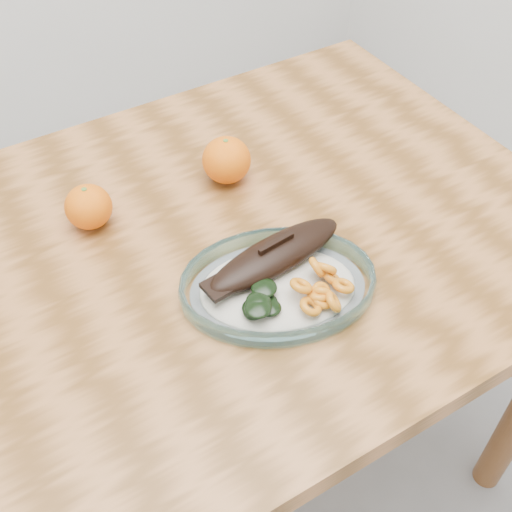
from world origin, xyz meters
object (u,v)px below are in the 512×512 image
at_px(orange_right, 227,160).
at_px(dining_table, 196,292).
at_px(orange_left, 88,207).
at_px(plated_meal, 278,282).

bearing_deg(orange_right, dining_table, -137.60).
xyz_separation_m(dining_table, orange_left, (-0.11, 0.13, 0.14)).
bearing_deg(orange_right, orange_left, 176.88).
height_order(plated_meal, orange_left, plated_meal).
distance_m(orange_left, orange_right, 0.24).
distance_m(dining_table, plated_meal, 0.19).
bearing_deg(orange_right, plated_meal, -103.27).
bearing_deg(plated_meal, orange_left, 144.86).
bearing_deg(dining_table, orange_left, 129.48).
bearing_deg(plated_meal, orange_right, 98.27).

